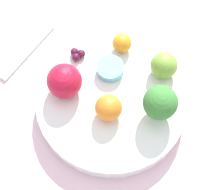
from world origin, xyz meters
name	(u,v)px	position (x,y,z in m)	size (l,w,h in m)	color
ground_plane	(112,110)	(0.00, 0.00, 0.00)	(6.00, 6.00, 0.00)	gray
table_surface	(112,108)	(0.00, 0.00, 0.01)	(1.20, 1.20, 0.02)	silver
bowl	(112,102)	(0.00, 0.00, 0.04)	(0.26, 0.26, 0.04)	white
broccoli	(160,103)	(-0.01, 0.08, 0.10)	(0.06, 0.06, 0.07)	#8CB76B
apple_red	(164,65)	(-0.08, 0.06, 0.08)	(0.05, 0.05, 0.05)	olive
apple_green	(64,81)	(0.02, -0.08, 0.09)	(0.06, 0.06, 0.06)	#B7142D
orange_front	(122,43)	(-0.10, -0.03, 0.07)	(0.03, 0.03, 0.03)	orange
orange_back	(109,108)	(0.03, 0.01, 0.08)	(0.04, 0.04, 0.04)	orange
grape_cluster	(77,54)	(-0.05, -0.09, 0.07)	(0.03, 0.03, 0.01)	#47142D
small_cup	(110,69)	(-0.04, -0.02, 0.07)	(0.05, 0.05, 0.02)	#66B2DB
napkin	(0,33)	(-0.04, -0.26, 0.02)	(0.17, 0.18, 0.01)	silver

